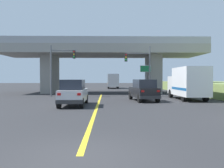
# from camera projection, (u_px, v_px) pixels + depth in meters

# --- Properties ---
(ground) EXTENTS (160.00, 160.00, 0.00)m
(ground) POSITION_uv_depth(u_px,v_px,m) (102.00, 93.00, 35.00)
(ground) COLOR #2B2B2D
(overpass_bridge) EXTENTS (28.40, 8.50, 7.55)m
(overpass_bridge) POSITION_uv_depth(u_px,v_px,m) (102.00, 57.00, 34.88)
(overpass_bridge) COLOR gray
(overpass_bridge) RESTS_ON ground
(lane_divider_stripe) EXTENTS (0.20, 25.72, 0.01)m
(lane_divider_stripe) POSITION_uv_depth(u_px,v_px,m) (98.00, 105.00, 19.29)
(lane_divider_stripe) COLOR yellow
(lane_divider_stripe) RESTS_ON ground
(suv_lead) EXTENTS (1.86, 4.75, 2.02)m
(suv_lead) POSITION_uv_depth(u_px,v_px,m) (74.00, 93.00, 18.49)
(suv_lead) COLOR silver
(suv_lead) RESTS_ON ground
(suv_crossing) EXTENTS (2.40, 4.80, 2.02)m
(suv_crossing) POSITION_uv_depth(u_px,v_px,m) (144.00, 90.00, 22.43)
(suv_crossing) COLOR black
(suv_crossing) RESTS_ON ground
(box_truck) EXTENTS (2.33, 6.67, 3.19)m
(box_truck) POSITION_uv_depth(u_px,v_px,m) (188.00, 83.00, 23.66)
(box_truck) COLOR silver
(box_truck) RESTS_ON ground
(traffic_signal_nearside) EXTENTS (3.06, 0.36, 5.93)m
(traffic_signal_nearside) POSITION_uv_depth(u_px,v_px,m) (141.00, 65.00, 28.24)
(traffic_signal_nearside) COLOR #56595E
(traffic_signal_nearside) RESTS_ON ground
(traffic_signal_farside) EXTENTS (2.95, 0.36, 5.95)m
(traffic_signal_farside) POSITION_uv_depth(u_px,v_px,m) (59.00, 64.00, 27.82)
(traffic_signal_farside) COLOR #56595E
(traffic_signal_farside) RESTS_ON ground
(highway_sign) EXTENTS (1.46, 0.17, 4.01)m
(highway_sign) POSITION_uv_depth(u_px,v_px,m) (146.00, 73.00, 31.91)
(highway_sign) COLOR slate
(highway_sign) RESTS_ON ground
(semi_truck_distant) EXTENTS (2.33, 6.97, 3.08)m
(semi_truck_distant) POSITION_uv_depth(u_px,v_px,m) (113.00, 81.00, 51.69)
(semi_truck_distant) COLOR silver
(semi_truck_distant) RESTS_ON ground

